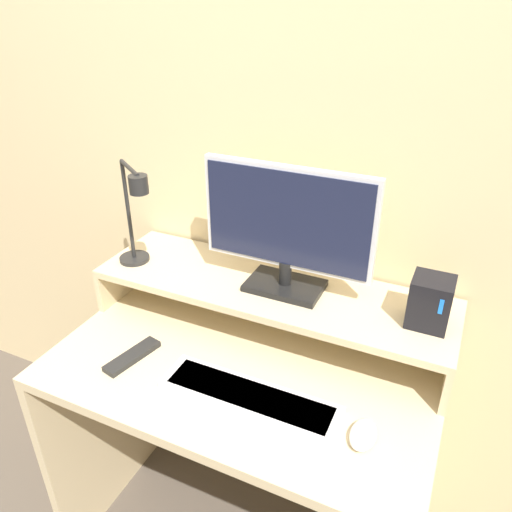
{
  "coord_description": "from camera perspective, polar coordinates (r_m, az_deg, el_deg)",
  "views": [
    {
      "loc": [
        0.48,
        -0.64,
        1.7
      ],
      "look_at": [
        0.02,
        0.36,
        1.09
      ],
      "focal_mm": 35.0,
      "sensor_mm": 36.0,
      "label": 1
    }
  ],
  "objects": [
    {
      "name": "mouse",
      "position": [
        1.24,
        12.15,
        -19.32
      ],
      "size": [
        0.06,
        0.1,
        0.03
      ],
      "color": "white",
      "rests_on": "desk"
    },
    {
      "name": "router_dock",
      "position": [
        1.34,
        19.28,
        -4.97
      ],
      "size": [
        0.1,
        0.1,
        0.13
      ],
      "color": "black",
      "rests_on": "monitor_shelf"
    },
    {
      "name": "monitor_shelf",
      "position": [
        1.48,
        1.67,
        -4.11
      ],
      "size": [
        1.06,
        0.31,
        0.15
      ],
      "color": "beige",
      "rests_on": "desk"
    },
    {
      "name": "monitor",
      "position": [
        1.36,
        3.56,
        3.29
      ],
      "size": [
        0.49,
        0.14,
        0.37
      ],
      "color": "black",
      "rests_on": "monitor_shelf"
    },
    {
      "name": "wall_back",
      "position": [
        1.49,
        4.85,
        11.04
      ],
      "size": [
        6.0,
        0.05,
        2.5
      ],
      "color": "beige",
      "rests_on": "ground_plane"
    },
    {
      "name": "remote_control",
      "position": [
        1.47,
        -13.95,
        -11.05
      ],
      "size": [
        0.08,
        0.18,
        0.02
      ],
      "color": "black",
      "rests_on": "desk"
    },
    {
      "name": "keyboard",
      "position": [
        1.31,
        -0.79,
        -15.77
      ],
      "size": [
        0.47,
        0.12,
        0.02
      ],
      "color": "white",
      "rests_on": "desk"
    },
    {
      "name": "desk_lamp",
      "position": [
        1.5,
        -13.68,
        4.53
      ],
      "size": [
        0.19,
        0.16,
        0.33
      ],
      "color": "black",
      "rests_on": "monitor_shelf"
    },
    {
      "name": "desk",
      "position": [
        1.59,
        -1.13,
        -18.41
      ],
      "size": [
        1.06,
        0.66,
        0.77
      ],
      "color": "beige",
      "rests_on": "ground_plane"
    }
  ]
}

